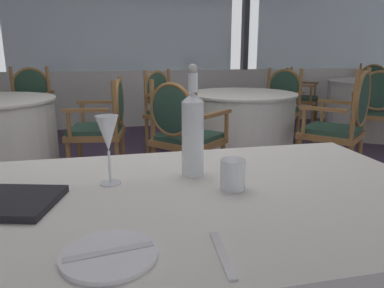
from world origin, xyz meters
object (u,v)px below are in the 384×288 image
Objects in this scene: dining_chair_2_1 at (182,130)px; water_bottle at (194,131)px; side_plate at (110,255)px; water_tumbler at (233,174)px; dining_chair_1_3 at (372,88)px; dining_chair_1_0 at (296,93)px; dining_chair_2_3 at (279,102)px; wine_glass at (108,136)px; dining_chair_0_0 at (29,103)px; dining_chair_2_0 at (166,105)px; dining_chair_2_2 at (344,120)px; dining_chair_0_3 at (105,122)px; dining_chair_1_1 at (377,105)px.

water_bottle is at bearing -141.58° from dining_chair_2_1.
water_tumbler reaches higher than side_plate.
side_plate is 6.19m from dining_chair_1_3.
dining_chair_1_3 is (1.47, 0.21, 0.01)m from dining_chair_1_0.
dining_chair_2_3 is (-0.75, -1.01, 0.02)m from dining_chair_1_0.
water_bottle is 1.67m from dining_chair_2_1.
dining_chair_0_0 is at bearing 104.90° from wine_glass.
dining_chair_1_0 reaches higher than side_plate.
dining_chair_2_3 is (-2.22, -1.23, 0.00)m from dining_chair_1_3.
dining_chair_1_0 is at bearing 72.25° from dining_chair_2_0.
wine_glass is 3.06m from dining_chair_2_0.
dining_chair_2_2 reaches higher than water_tumbler.
dining_chair_0_0 is 5.14m from dining_chair_1_3.
side_plate is 0.21× the size of dining_chair_2_1.
dining_chair_2_2 is 1.36m from dining_chair_2_3.
water_bottle is 0.38× the size of dining_chair_2_1.
dining_chair_1_0 is 0.96× the size of dining_chair_2_3.
water_bottle is 0.27m from wine_glass.
dining_chair_2_1 is (0.20, 1.75, -0.24)m from water_tumbler.
dining_chair_1_0 is (2.45, 3.89, -0.36)m from water_bottle.
dining_chair_1_3 reaches higher than side_plate.
side_plate is at bearing -90.72° from wine_glass.
dining_chair_1_3 reaches higher than dining_chair_2_0.
side_plate is 0.19× the size of dining_chair_2_2.
dining_chair_2_0 is 1.00× the size of dining_chair_2_3.
wine_glass reaches higher than dining_chair_0_3.
dining_chair_1_1 is (0.21, -1.47, 0.02)m from dining_chair_1_0.
dining_chair_1_0 is 2.30m from dining_chair_2_0.
side_plate is at bearing -146.80° from dining_chair_2_1.
wine_glass reaches higher than dining_chair_1_0.
side_plate is 2.16× the size of water_tumbler.
water_bottle is at bearing 107.15° from dining_chair_0_3.
dining_chair_1_1 is at bearing 39.85° from wine_glass.
dining_chair_2_2 is (1.94, -0.60, 0.05)m from dining_chair_0_3.
side_plate is at bearing -52.21° from dining_chair_2_0.
wine_glass is (0.01, 0.42, 0.15)m from side_plate.
wine_glass is 1.76m from dining_chair_2_1.
dining_chair_2_2 is (1.28, -1.43, 0.04)m from dining_chair_2_0.
dining_chair_0_3 is at bearing 90.81° from side_plate.
dining_chair_1_1 is at bearing 86.19° from dining_chair_0_0.
water_bottle reaches higher than dining_chair_0_3.
dining_chair_0_3 is (-0.04, 2.15, -0.36)m from wine_glass.
dining_chair_2_0 is (-3.57, -1.15, 0.01)m from dining_chair_1_3.
dining_chair_0_3 is at bearing -80.31° from dining_chair_2_0.
water_bottle is at bearing 28.13° from dining_chair_0_0.
water_tumbler is at bearing -18.97° from wine_glass.
water_bottle reaches higher than dining_chair_1_0.
dining_chair_2_2 is at bearing 43.06° from water_bottle.
dining_chair_1_3 is 3.75m from dining_chair_2_0.
dining_chair_2_2 is at bearing -45.26° from dining_chair_2_1.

